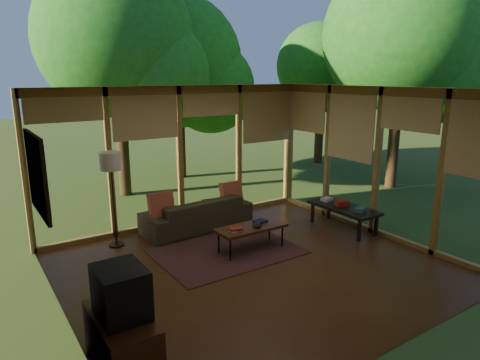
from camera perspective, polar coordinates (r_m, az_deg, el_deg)
floor at (r=6.76m, az=1.89°, el=-11.49°), size 5.50×5.50×0.00m
ceiling at (r=6.12m, az=2.10°, el=12.03°), size 5.50×5.50×0.00m
wall_left at (r=5.26m, az=-23.22°, el=-4.38°), size 0.04×5.00×2.70m
wall_front at (r=4.61m, az=20.57°, el=-6.65°), size 5.50×0.04×2.70m
window_wall_back at (r=8.42m, az=-8.00°, el=3.14°), size 5.50×0.12×2.70m
window_wall_right at (r=8.18m, az=17.85°, el=2.31°), size 0.12×5.00×2.70m
exterior_lawn at (r=17.62m, az=7.95°, el=4.23°), size 40.00×40.00×0.00m
tree_nw at (r=10.73m, az=-16.34°, el=17.60°), size 3.62×3.62×5.51m
tree_ne at (r=12.37m, az=-8.51°, el=15.32°), size 3.62×3.62×5.06m
tree_se at (r=11.65m, az=20.61°, el=17.63°), size 3.77×3.77×5.73m
tree_far at (r=14.47m, az=10.41°, el=14.71°), size 2.71×2.71×4.54m
rug at (r=7.29m, az=-1.71°, el=-9.50°), size 2.32×1.64×0.01m
sofa at (r=8.28m, az=-5.75°, el=-4.44°), size 2.14×0.94×0.61m
pillow_left at (r=7.84m, az=-10.48°, el=-3.36°), size 0.45×0.24×0.47m
pillow_right at (r=8.51m, az=-1.18°, el=-1.79°), size 0.44×0.24×0.46m
ct_book_lower at (r=6.98m, az=-0.63°, el=-6.75°), size 0.18×0.14×0.03m
ct_book_upper at (r=6.97m, az=-0.64°, el=-6.50°), size 0.22×0.18×0.03m
ct_book_side at (r=7.40m, az=2.72°, el=-5.52°), size 0.24×0.19×0.03m
ct_bowl at (r=7.14m, az=2.29°, el=-6.07°), size 0.16×0.16×0.07m
media_cabinet at (r=4.70m, az=-15.39°, el=-20.17°), size 0.50×1.00×0.60m
television at (r=4.43m, az=-15.60°, el=-14.18°), size 0.45×0.55×0.50m
console_book_a at (r=8.14m, az=15.74°, el=-3.83°), size 0.26×0.23×0.08m
console_book_b at (r=8.42m, az=13.43°, el=-2.99°), size 0.28×0.24×0.11m
console_book_c at (r=8.69m, az=11.50°, el=-2.53°), size 0.24×0.19×0.06m
floor_lamp at (r=7.44m, az=-16.83°, el=1.71°), size 0.36×0.36×1.65m
coffee_table at (r=7.22m, az=1.49°, el=-6.44°), size 1.20×0.50×0.43m
side_console at (r=8.42m, az=13.64°, el=-3.72°), size 0.60×1.40×0.46m
wall_painting at (r=6.56m, az=-25.42°, el=0.67°), size 0.06×1.35×1.15m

